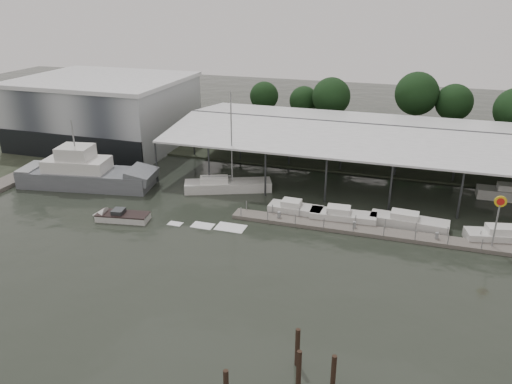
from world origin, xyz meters
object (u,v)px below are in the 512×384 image
(grey_trawler, at_px, (87,174))
(speedboat_underway, at_px, (118,217))
(shell_fuel_sign, at_px, (498,212))
(white_sailboat, at_px, (227,186))

(grey_trawler, xyz_separation_m, speedboat_underway, (9.18, -7.64, -1.19))
(shell_fuel_sign, height_order, speedboat_underway, shell_fuel_sign)
(grey_trawler, relative_size, speedboat_underway, 1.03)
(shell_fuel_sign, distance_m, grey_trawler, 46.86)
(shell_fuel_sign, xyz_separation_m, speedboat_underway, (-37.54, -5.04, -3.53))
(white_sailboat, distance_m, speedboat_underway, 14.09)
(shell_fuel_sign, bearing_deg, speedboat_underway, -172.35)
(shell_fuel_sign, distance_m, speedboat_underway, 38.04)
(grey_trawler, bearing_deg, shell_fuel_sign, -12.54)
(grey_trawler, relative_size, white_sailboat, 1.42)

